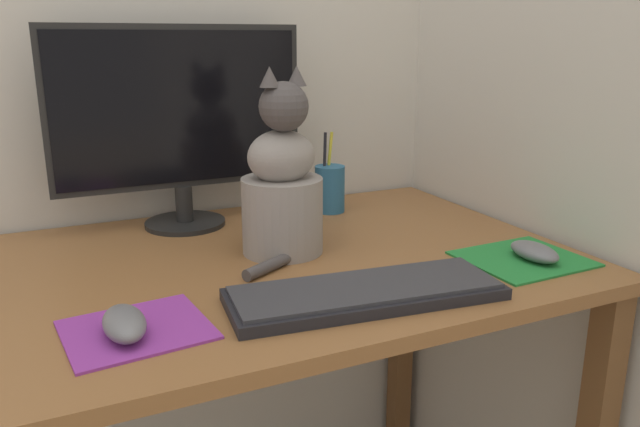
# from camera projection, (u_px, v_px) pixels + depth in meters

# --- Properties ---
(desk) EXTENTS (1.14, 0.74, 0.74)m
(desk) POSITION_uv_depth(u_px,v_px,m) (258.00, 315.00, 1.16)
(desk) COLOR brown
(desk) RESTS_ON ground_plane
(monitor) EXTENTS (0.52, 0.17, 0.42)m
(monitor) POSITION_uv_depth(u_px,v_px,m) (179.00, 119.00, 1.28)
(monitor) COLOR black
(monitor) RESTS_ON desk
(keyboard) EXTENTS (0.44, 0.19, 0.02)m
(keyboard) POSITION_uv_depth(u_px,v_px,m) (366.00, 293.00, 0.96)
(keyboard) COLOR black
(keyboard) RESTS_ON desk
(mousepad_left) EXTENTS (0.21, 0.18, 0.00)m
(mousepad_left) POSITION_uv_depth(u_px,v_px,m) (137.00, 330.00, 0.86)
(mousepad_left) COLOR purple
(mousepad_left) RESTS_ON desk
(mousepad_right) EXTENTS (0.21, 0.19, 0.00)m
(mousepad_right) POSITION_uv_depth(u_px,v_px,m) (523.00, 259.00, 1.13)
(mousepad_right) COLOR #238438
(mousepad_right) RESTS_ON desk
(computer_mouse_left) EXTENTS (0.06, 0.11, 0.03)m
(computer_mouse_left) POSITION_uv_depth(u_px,v_px,m) (124.00, 323.00, 0.83)
(computer_mouse_left) COLOR slate
(computer_mouse_left) RESTS_ON mousepad_left
(computer_mouse_right) EXTENTS (0.06, 0.10, 0.03)m
(computer_mouse_right) POSITION_uv_depth(u_px,v_px,m) (534.00, 252.00, 1.12)
(computer_mouse_right) COLOR slate
(computer_mouse_right) RESTS_ON mousepad_right
(cat) EXTENTS (0.20, 0.21, 0.34)m
(cat) POSITION_uv_depth(u_px,v_px,m) (282.00, 186.00, 1.14)
(cat) COLOR gray
(cat) RESTS_ON desk
(pen_cup) EXTENTS (0.07, 0.07, 0.18)m
(pen_cup) POSITION_uv_depth(u_px,v_px,m) (330.00, 188.00, 1.43)
(pen_cup) COLOR #286089
(pen_cup) RESTS_ON desk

